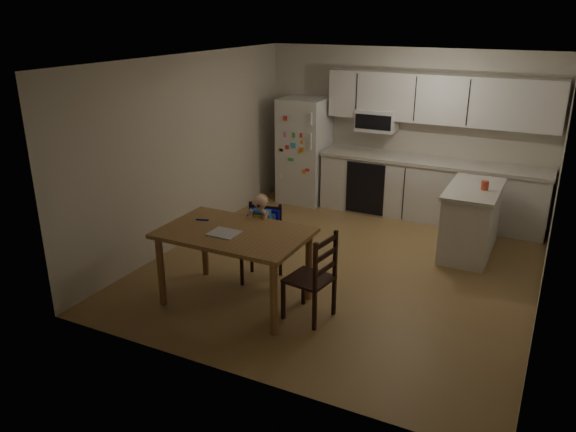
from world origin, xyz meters
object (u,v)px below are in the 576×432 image
at_px(chair_side, 317,272).
at_px(red_cup, 485,185).
at_px(chair_booster, 262,228).
at_px(kitchen_island, 471,220).
at_px(dining_table, 235,241).
at_px(refrigerator, 304,150).

bearing_deg(chair_side, red_cup, 161.41).
relative_size(red_cup, chair_side, 0.12).
xyz_separation_m(red_cup, chair_booster, (-2.17, -1.82, -0.32)).
distance_m(kitchen_island, dining_table, 3.22).
relative_size(red_cup, dining_table, 0.07).
distance_m(refrigerator, kitchen_island, 3.07).
xyz_separation_m(red_cup, dining_table, (-2.16, -2.44, -0.24)).
height_order(red_cup, dining_table, red_cup).
height_order(refrigerator, red_cup, refrigerator).
height_order(refrigerator, dining_table, refrigerator).
xyz_separation_m(dining_table, chair_booster, (-0.01, 0.61, -0.07)).
bearing_deg(dining_table, red_cup, 48.39).
bearing_deg(red_cup, dining_table, -131.61).
distance_m(red_cup, dining_table, 3.27).
xyz_separation_m(dining_table, chair_side, (0.94, 0.04, -0.18)).
xyz_separation_m(refrigerator, kitchen_island, (2.86, -1.02, -0.40)).
bearing_deg(dining_table, chair_booster, 90.83).
bearing_deg(kitchen_island, chair_booster, -137.60).
bearing_deg(dining_table, chair_side, 2.20).
relative_size(refrigerator, dining_table, 1.10).
bearing_deg(chair_booster, kitchen_island, 30.83).
relative_size(chair_booster, chair_side, 1.12).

